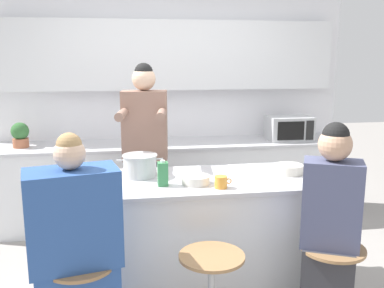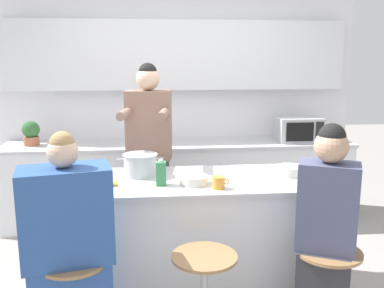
% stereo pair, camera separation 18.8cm
% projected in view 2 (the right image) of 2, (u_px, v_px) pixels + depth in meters
% --- Properties ---
extents(wall_back, '(4.05, 0.22, 2.70)m').
position_uv_depth(wall_back, '(177.00, 81.00, 4.82)').
color(wall_back, white).
rests_on(wall_back, ground_plane).
extents(back_counter, '(3.76, 0.66, 0.90)m').
position_uv_depth(back_counter, '(180.00, 182.00, 4.73)').
color(back_counter, silver).
rests_on(back_counter, ground_plane).
extents(kitchen_island, '(1.93, 0.78, 0.91)m').
position_uv_depth(kitchen_island, '(193.00, 236.00, 3.27)').
color(kitchen_island, black).
rests_on(kitchen_island, ground_plane).
extents(person_cooking, '(0.46, 0.60, 1.76)m').
position_uv_depth(person_cooking, '(149.00, 163.00, 3.80)').
color(person_cooking, '#383842').
rests_on(person_cooking, ground_plane).
extents(person_wrapped_blanket, '(0.56, 0.39, 1.40)m').
position_uv_depth(person_wrapped_blanket, '(69.00, 257.00, 2.50)').
color(person_wrapped_blanket, '#2D5193').
rests_on(person_wrapped_blanket, ground_plane).
extents(person_seated_near, '(0.41, 0.37, 1.42)m').
position_uv_depth(person_seated_near, '(325.00, 244.00, 2.65)').
color(person_seated_near, '#333338').
rests_on(person_seated_near, ground_plane).
extents(cooking_pot, '(0.35, 0.27, 0.17)m').
position_uv_depth(cooking_pot, '(140.00, 165.00, 3.26)').
color(cooking_pot, '#B7BABC').
rests_on(cooking_pot, kitchen_island).
extents(fruit_bowl, '(0.20, 0.20, 0.06)m').
position_uv_depth(fruit_bowl, '(194.00, 180.00, 3.05)').
color(fruit_bowl, silver).
rests_on(fruit_bowl, kitchen_island).
extents(mixing_bowl_steel, '(0.22, 0.22, 0.07)m').
position_uv_depth(mixing_bowl_steel, '(291.00, 171.00, 3.28)').
color(mixing_bowl_steel, silver).
rests_on(mixing_bowl_steel, kitchen_island).
extents(coffee_cup_near, '(0.12, 0.09, 0.08)m').
position_uv_depth(coffee_cup_near, '(219.00, 183.00, 2.94)').
color(coffee_cup_near, orange).
rests_on(coffee_cup_near, kitchen_island).
extents(banana_bunch, '(0.17, 0.12, 0.06)m').
position_uv_depth(banana_bunch, '(108.00, 182.00, 3.01)').
color(banana_bunch, yellow).
rests_on(banana_bunch, kitchen_island).
extents(juice_carton, '(0.07, 0.07, 0.18)m').
position_uv_depth(juice_carton, '(161.00, 173.00, 3.01)').
color(juice_carton, '#38844C').
rests_on(juice_carton, kitchen_island).
extents(microwave, '(0.48, 0.34, 0.26)m').
position_uv_depth(microwave, '(299.00, 129.00, 4.70)').
color(microwave, '#B2B5B7').
rests_on(microwave, back_counter).
extents(potted_plant, '(0.18, 0.18, 0.26)m').
position_uv_depth(potted_plant, '(31.00, 133.00, 4.47)').
color(potted_plant, '#A86042').
rests_on(potted_plant, back_counter).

